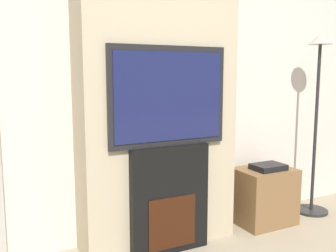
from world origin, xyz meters
name	(u,v)px	position (x,y,z in m)	size (l,w,h in m)	color
wall_back	(146,72)	(0.00, 2.03, 1.35)	(6.00, 0.06, 2.70)	silver
chimney_breast	(157,72)	(0.00, 1.82, 1.35)	(1.22, 0.36, 2.70)	#BCAD8E
fireplace	(168,199)	(0.00, 1.64, 0.40)	(0.62, 0.15, 0.81)	black
television	(168,96)	(0.00, 1.64, 1.17)	(0.92, 0.07, 0.72)	black
floor_lamp	(317,104)	(1.61, 1.72, 1.05)	(0.31, 0.31, 1.70)	#262628
media_stand	(264,195)	(1.01, 1.72, 0.26)	(0.51, 0.37, 0.55)	brown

